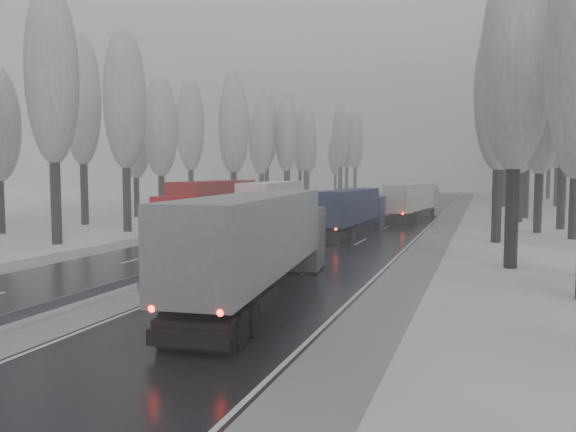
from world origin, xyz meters
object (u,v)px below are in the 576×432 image
Objects in this scene: truck_blue_box at (353,208)px; truck_red_white at (269,202)px; box_truck_distant at (429,194)px; truck_cream_box at (413,199)px; truck_red_red at (211,202)px; truck_grey_tarp at (262,238)px.

truck_blue_box is 7.94m from truck_red_white.
truck_red_white reaches higher than box_truck_distant.
truck_cream_box is at bearing 80.30° from truck_blue_box.
truck_blue_box is 48.67m from box_truck_distant.
truck_cream_box is 0.90× the size of truck_red_red.
truck_red_red is (-11.79, -2.00, 0.38)m from truck_blue_box.
truck_grey_tarp is at bearing -85.39° from truck_cream_box.
truck_cream_box is at bearing 81.49° from truck_grey_tarp.
truck_cream_box is 33.75m from box_truck_distant.
truck_grey_tarp is at bearing -89.42° from box_truck_distant.
truck_red_white is at bearing -100.82° from box_truck_distant.
truck_blue_box is 15.24m from truck_cream_box.
truck_grey_tarp is 1.08× the size of truck_cream_box.
truck_red_red is (-14.83, -16.93, 0.25)m from truck_cream_box.
truck_red_red reaches higher than truck_red_white.
truck_grey_tarp is 0.97× the size of truck_red_red.
truck_grey_tarp reaches higher than truck_red_white.
box_truck_distant is at bearing 70.71° from truck_red_red.
truck_grey_tarp is 2.08× the size of box_truck_distant.
truck_cream_box reaches higher than truck_blue_box.
truck_blue_box reaches higher than box_truck_distant.
truck_cream_box is (3.04, 14.93, 0.13)m from truck_blue_box.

